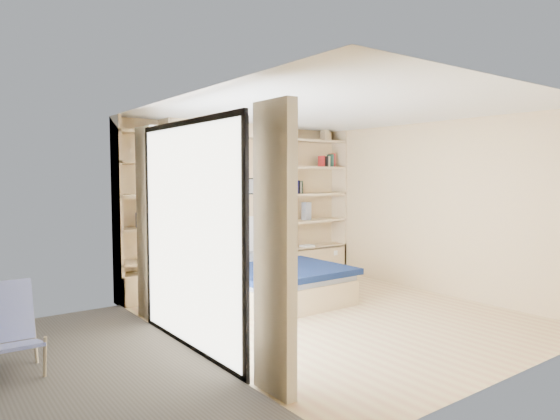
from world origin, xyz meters
TOP-DOWN VIEW (x-y plane):
  - ground at (0.00, 0.00)m, footprint 4.50×4.50m
  - room_shell at (-0.39, 1.52)m, footprint 4.50×4.50m
  - bed at (-0.17, 1.17)m, footprint 1.62×2.07m
  - photo_gallery at (-0.45, 2.22)m, footprint 1.48×0.02m
  - reading_lamps at (-0.30, 2.00)m, footprint 1.92×0.12m
  - shelf_decor at (1.03, 2.07)m, footprint 3.52×0.23m
  - deck at (-3.60, 0.00)m, footprint 3.20×4.00m
  - deck_chair at (-3.50, 0.41)m, footprint 0.50×0.80m

SIDE VIEW (x-z plane):
  - ground at x=0.00m, z-range 0.00..0.00m
  - deck at x=-3.60m, z-range -0.03..0.03m
  - bed at x=-0.17m, z-range -0.27..0.80m
  - deck_chair at x=-3.50m, z-range -0.02..0.77m
  - room_shell at x=-0.39m, z-range -1.17..3.33m
  - reading_lamps at x=-0.30m, z-range 1.03..1.17m
  - photo_gallery at x=-0.45m, z-range 1.19..2.01m
  - shelf_decor at x=1.03m, z-range 0.66..2.69m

